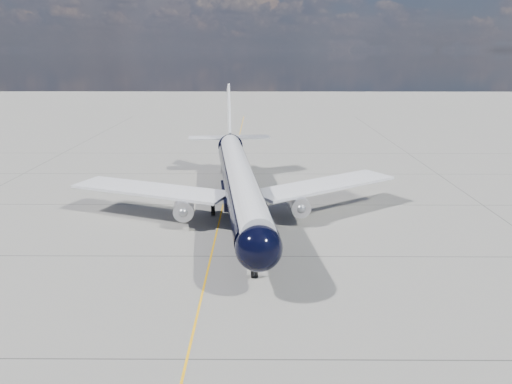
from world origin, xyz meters
TOP-DOWN VIEW (x-y plane):
  - ground at (0.00, 30.00)m, footprint 320.00×320.00m
  - taxiway_centerline at (0.00, 25.00)m, footprint 0.16×160.00m
  - main_airliner at (2.02, 21.82)m, footprint 36.08×44.16m

SIDE VIEW (x-z plane):
  - ground at x=0.00m, z-range 0.00..0.00m
  - taxiway_centerline at x=0.00m, z-range 0.00..0.01m
  - main_airliner at x=2.02m, z-range -2.42..10.34m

